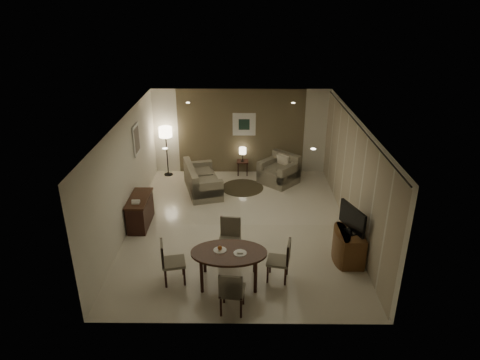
{
  "coord_description": "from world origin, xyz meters",
  "views": [
    {
      "loc": [
        0.09,
        -9.4,
        5.42
      ],
      "look_at": [
        0.0,
        0.2,
        1.15
      ],
      "focal_mm": 32.0,
      "sensor_mm": 36.0,
      "label": 1
    }
  ],
  "objects_px": {
    "chair_near": "(232,290)",
    "armchair": "(279,169)",
    "console_desk": "(140,211)",
    "chair_right": "(278,260)",
    "floor_lamp": "(167,152)",
    "side_table": "(243,168)",
    "chair_left": "(174,262)",
    "dining_table": "(229,267)",
    "tv_cabinet": "(350,246)",
    "sofa": "(203,178)",
    "chair_far": "(229,241)"
  },
  "relations": [
    {
      "from": "tv_cabinet",
      "to": "armchair",
      "type": "xyz_separation_m",
      "value": [
        -1.24,
        4.1,
        0.09
      ]
    },
    {
      "from": "sofa",
      "to": "armchair",
      "type": "relative_size",
      "value": 1.75
    },
    {
      "from": "sofa",
      "to": "chair_right",
      "type": "bearing_deg",
      "value": -171.14
    },
    {
      "from": "tv_cabinet",
      "to": "sofa",
      "type": "distance_m",
      "value": 4.94
    },
    {
      "from": "chair_near",
      "to": "chair_right",
      "type": "bearing_deg",
      "value": -126.87
    },
    {
      "from": "sofa",
      "to": "chair_far",
      "type": "bearing_deg",
      "value": 178.54
    },
    {
      "from": "chair_right",
      "to": "floor_lamp",
      "type": "xyz_separation_m",
      "value": [
        -3.11,
        5.37,
        0.35
      ]
    },
    {
      "from": "dining_table",
      "to": "floor_lamp",
      "type": "xyz_separation_m",
      "value": [
        -2.13,
        5.48,
        0.44
      ]
    },
    {
      "from": "chair_near",
      "to": "armchair",
      "type": "xyz_separation_m",
      "value": [
        1.27,
        5.74,
        -0.02
      ]
    },
    {
      "from": "console_desk",
      "to": "armchair",
      "type": "xyz_separation_m",
      "value": [
        3.65,
        2.6,
        0.06
      ]
    },
    {
      "from": "floor_lamp",
      "to": "chair_right",
      "type": "bearing_deg",
      "value": -59.94
    },
    {
      "from": "armchair",
      "to": "chair_left",
      "type": "bearing_deg",
      "value": -74.19
    },
    {
      "from": "chair_near",
      "to": "armchair",
      "type": "bearing_deg",
      "value": -96.07
    },
    {
      "from": "side_table",
      "to": "chair_near",
      "type": "bearing_deg",
      "value": -91.51
    },
    {
      "from": "chair_far",
      "to": "chair_left",
      "type": "relative_size",
      "value": 1.04
    },
    {
      "from": "console_desk",
      "to": "chair_far",
      "type": "bearing_deg",
      "value": -34.22
    },
    {
      "from": "armchair",
      "to": "dining_table",
      "type": "bearing_deg",
      "value": -62.91
    },
    {
      "from": "floor_lamp",
      "to": "sofa",
      "type": "bearing_deg",
      "value": -44.63
    },
    {
      "from": "tv_cabinet",
      "to": "chair_far",
      "type": "bearing_deg",
      "value": -179.08
    },
    {
      "from": "armchair",
      "to": "console_desk",
      "type": "bearing_deg",
      "value": -102.0
    },
    {
      "from": "chair_left",
      "to": "armchair",
      "type": "relative_size",
      "value": 0.93
    },
    {
      "from": "chair_right",
      "to": "floor_lamp",
      "type": "height_order",
      "value": "floor_lamp"
    },
    {
      "from": "chair_left",
      "to": "side_table",
      "type": "xyz_separation_m",
      "value": [
        1.36,
        5.53,
        -0.23
      ]
    },
    {
      "from": "console_desk",
      "to": "sofa",
      "type": "relative_size",
      "value": 0.7
    },
    {
      "from": "tv_cabinet",
      "to": "dining_table",
      "type": "relative_size",
      "value": 0.6
    },
    {
      "from": "armchair",
      "to": "tv_cabinet",
      "type": "bearing_deg",
      "value": -30.59
    },
    {
      "from": "sofa",
      "to": "floor_lamp",
      "type": "height_order",
      "value": "floor_lamp"
    },
    {
      "from": "chair_left",
      "to": "sofa",
      "type": "bearing_deg",
      "value": -14.81
    },
    {
      "from": "chair_right",
      "to": "dining_table",
      "type": "bearing_deg",
      "value": -72.42
    },
    {
      "from": "side_table",
      "to": "sofa",
      "type": "bearing_deg",
      "value": -132.37
    },
    {
      "from": "chair_left",
      "to": "chair_far",
      "type": "bearing_deg",
      "value": -67.69
    },
    {
      "from": "dining_table",
      "to": "floor_lamp",
      "type": "bearing_deg",
      "value": 111.22
    },
    {
      "from": "sofa",
      "to": "side_table",
      "type": "height_order",
      "value": "sofa"
    },
    {
      "from": "chair_near",
      "to": "console_desk",
      "type": "bearing_deg",
      "value": -46.51
    },
    {
      "from": "dining_table",
      "to": "floor_lamp",
      "type": "height_order",
      "value": "floor_lamp"
    },
    {
      "from": "dining_table",
      "to": "chair_left",
      "type": "bearing_deg",
      "value": 179.23
    },
    {
      "from": "tv_cabinet",
      "to": "chair_far",
      "type": "distance_m",
      "value": 2.63
    },
    {
      "from": "floor_lamp",
      "to": "dining_table",
      "type": "bearing_deg",
      "value": -68.78
    },
    {
      "from": "side_table",
      "to": "floor_lamp",
      "type": "xyz_separation_m",
      "value": [
        -2.38,
        -0.07,
        0.57
      ]
    },
    {
      "from": "chair_left",
      "to": "floor_lamp",
      "type": "bearing_deg",
      "value": -1.56
    },
    {
      "from": "sofa",
      "to": "armchair",
      "type": "distance_m",
      "value": 2.34
    },
    {
      "from": "console_desk",
      "to": "chair_left",
      "type": "distance_m",
      "value": 2.58
    },
    {
      "from": "tv_cabinet",
      "to": "sofa",
      "type": "bearing_deg",
      "value": 135.21
    },
    {
      "from": "tv_cabinet",
      "to": "armchair",
      "type": "height_order",
      "value": "armchair"
    },
    {
      "from": "chair_far",
      "to": "chair_near",
      "type": "bearing_deg",
      "value": -78.53
    },
    {
      "from": "dining_table",
      "to": "floor_lamp",
      "type": "relative_size",
      "value": 0.95
    },
    {
      "from": "chair_left",
      "to": "chair_right",
      "type": "distance_m",
      "value": 2.09
    },
    {
      "from": "console_desk",
      "to": "chair_far",
      "type": "xyz_separation_m",
      "value": [
        2.27,
        -1.54,
        0.1
      ]
    },
    {
      "from": "chair_far",
      "to": "side_table",
      "type": "relative_size",
      "value": 2.1
    },
    {
      "from": "chair_right",
      "to": "side_table",
      "type": "height_order",
      "value": "chair_right"
    }
  ]
}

